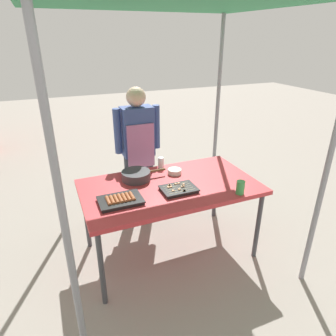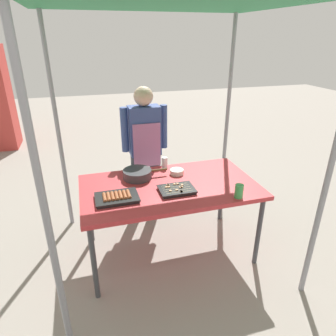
# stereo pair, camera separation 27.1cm
# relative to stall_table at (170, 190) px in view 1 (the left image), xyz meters

# --- Properties ---
(ground_plane) EXTENTS (18.00, 18.00, 0.00)m
(ground_plane) POSITION_rel_stall_table_xyz_m (0.00, 0.00, -0.70)
(ground_plane) COLOR gray
(stall_table) EXTENTS (1.60, 0.90, 0.75)m
(stall_table) POSITION_rel_stall_table_xyz_m (0.00, 0.00, 0.00)
(stall_table) COLOR #C63338
(stall_table) RESTS_ON ground
(stall_canopy) EXTENTS (2.10, 1.80, 2.28)m
(stall_canopy) POSITION_rel_stall_table_xyz_m (0.00, 0.00, 1.47)
(stall_canopy) COLOR gray
(stall_canopy) RESTS_ON ground
(tray_grilled_sausages) EXTENTS (0.36, 0.24, 0.05)m
(tray_grilled_sausages) POSITION_rel_stall_table_xyz_m (-0.50, -0.13, 0.07)
(tray_grilled_sausages) COLOR black
(tray_grilled_sausages) RESTS_ON stall_table
(tray_meat_skewers) EXTENTS (0.31, 0.22, 0.04)m
(tray_meat_skewers) POSITION_rel_stall_table_xyz_m (0.03, -0.13, 0.07)
(tray_meat_skewers) COLOR black
(tray_meat_skewers) RESTS_ON stall_table
(cooking_wok) EXTENTS (0.43, 0.27, 0.08)m
(cooking_wok) POSITION_rel_stall_table_xyz_m (-0.25, 0.23, 0.10)
(cooking_wok) COLOR #38383A
(cooking_wok) RESTS_ON stall_table
(condiment_bowl) EXTENTS (0.14, 0.14, 0.05)m
(condiment_bowl) POSITION_rel_stall_table_xyz_m (0.14, 0.21, 0.08)
(condiment_bowl) COLOR silver
(condiment_bowl) RESTS_ON stall_table
(drink_cup_near_edge) EXTENTS (0.06, 0.06, 0.11)m
(drink_cup_near_edge) POSITION_rel_stall_table_xyz_m (0.06, 0.40, 0.11)
(drink_cup_near_edge) COLOR white
(drink_cup_near_edge) RESTS_ON stall_table
(drink_cup_by_wok) EXTENTS (0.07, 0.07, 0.12)m
(drink_cup_by_wok) POSITION_rel_stall_table_xyz_m (0.49, -0.38, 0.11)
(drink_cup_by_wok) COLOR #3F994C
(drink_cup_by_wok) RESTS_ON stall_table
(vendor_woman) EXTENTS (0.52, 0.22, 1.52)m
(vendor_woman) POSITION_rel_stall_table_xyz_m (-0.05, 0.79, 0.20)
(vendor_woman) COLOR #333842
(vendor_woman) RESTS_ON ground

